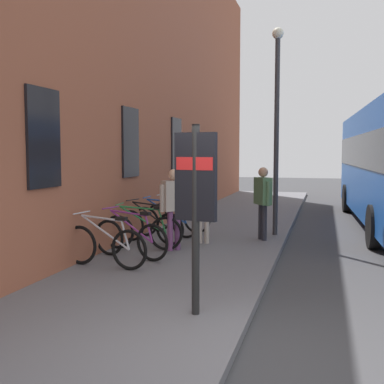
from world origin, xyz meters
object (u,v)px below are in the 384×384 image
Objects in this scene: pedestrian_near_bus at (174,201)px; street_lamp at (277,113)px; bicycle_beside_lamp at (150,226)px; bicycle_far_end at (178,217)px; transit_info_sign at (196,189)px; pedestrian_by_facade at (263,196)px; bicycle_end_of_row at (166,221)px; bicycle_leaning_wall at (104,246)px; bicycle_nearest_sign at (142,231)px; pedestrian_crossing_street at (203,202)px; bicycle_by_door at (130,238)px.

street_lamp reaches higher than pedestrian_near_bus.
bicycle_far_end is (1.55, -0.17, 0.00)m from bicycle_beside_lamp.
street_lamp reaches higher than bicycle_far_end.
pedestrian_by_facade is (5.35, -0.16, -0.56)m from transit_info_sign.
bicycle_end_of_row is 5.63m from transit_info_sign.
bicycle_far_end is 2.34m from pedestrian_near_bus.
transit_info_sign is (-1.91, -2.21, 1.21)m from bicycle_leaning_wall.
street_lamp reaches higher than bicycle_leaning_wall.
pedestrian_by_facade is at bearing -82.88° from bicycle_end_of_row.
bicycle_nearest_sign and bicycle_beside_lamp have the same top height.
bicycle_nearest_sign is 1.14× the size of pedestrian_crossing_street.
street_lamp is at bearing -42.20° from pedestrian_crossing_street.
bicycle_leaning_wall is 3.17m from transit_info_sign.
pedestrian_by_facade is at bearing -1.75° from transit_info_sign.
bicycle_leaning_wall is 0.99× the size of bicycle_far_end.
bicycle_far_end is (0.75, -0.07, 0.00)m from bicycle_end_of_row.
bicycle_by_door is 0.72× the size of transit_info_sign.
pedestrian_crossing_street reaches higher than bicycle_leaning_wall.
street_lamp is at bearing -35.27° from bicycle_by_door.
bicycle_by_door is 3.51m from pedestrian_by_facade.
bicycle_beside_lamp is at bearing 173.21° from bicycle_end_of_row.
bicycle_far_end is 6.29m from transit_info_sign.
transit_info_sign is 3.98m from pedestrian_near_bus.
bicycle_by_door is 2.16m from pedestrian_crossing_street.
pedestrian_near_bus is (0.12, -0.67, 0.65)m from bicycle_nearest_sign.
bicycle_leaning_wall is at bearing 156.95° from pedestrian_near_bus.
bicycle_end_of_row is at bearing 97.12° from pedestrian_by_facade.
pedestrian_by_facade is 2.36m from pedestrian_near_bus.
bicycle_nearest_sign is 1.04× the size of pedestrian_by_facade.
bicycle_end_of_row is 1.69m from pedestrian_near_bus.
pedestrian_crossing_street is (2.63, -1.15, 0.56)m from bicycle_leaning_wall.
pedestrian_near_bus reaches higher than bicycle_far_end.
bicycle_beside_lamp is 0.98× the size of bicycle_end_of_row.
pedestrian_by_facade is 1.10× the size of pedestrian_crossing_street.
bicycle_end_of_row is at bearing -6.79° from bicycle_beside_lamp.
bicycle_far_end is at bearing -6.22° from bicycle_beside_lamp.
pedestrian_crossing_street is (-1.27, -1.00, 0.56)m from bicycle_far_end.
bicycle_end_of_row is at bearing 0.00° from bicycle_nearest_sign.
street_lamp is at bearing -82.59° from bicycle_far_end.
bicycle_far_end is at bearing 0.28° from bicycle_by_door.
bicycle_nearest_sign is at bearing 6.18° from bicycle_by_door.
pedestrian_near_bus is (-2.16, -0.59, 0.65)m from bicycle_far_end.
pedestrian_crossing_street is 0.98m from pedestrian_near_bus.
street_lamp is (1.07, -2.52, 2.61)m from bicycle_end_of_row.
bicycle_leaning_wall and bicycle_beside_lamp have the same top height.
bicycle_beside_lamp is at bearing 27.61° from transit_info_sign.
pedestrian_crossing_street is at bearing -24.67° from pedestrian_near_bus.
bicycle_end_of_row is 0.74× the size of transit_info_sign.
bicycle_far_end is 1.04× the size of pedestrian_by_facade.
pedestrian_near_bus is (-1.70, 1.64, 0.00)m from pedestrian_by_facade.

